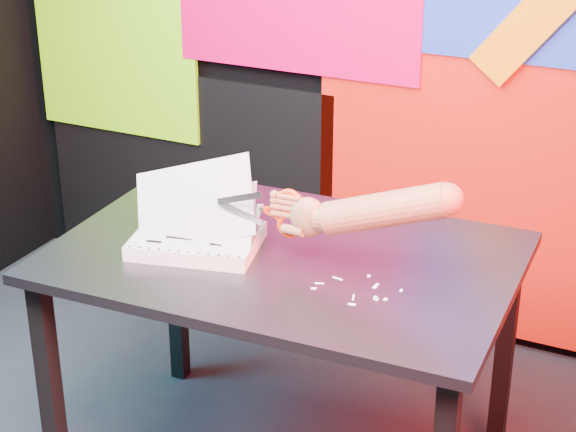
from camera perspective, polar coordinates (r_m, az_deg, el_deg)
The scene contains 7 objects.
room at distance 2.11m, azimuth -10.32°, elevation 8.61°, with size 3.01×3.01×2.71m.
backdrop at distance 3.45m, azimuth 5.28°, elevation 8.06°, with size 2.88×0.05×2.08m.
work_table at distance 2.64m, azimuth -0.20°, elevation -3.87°, with size 1.26×0.87×0.75m.
printout_stack at distance 2.63m, azimuth -5.44°, elevation -1.35°, with size 0.41×0.32×0.26m.
scissors at distance 2.50m, azimuth -0.27°, elevation 0.20°, with size 0.25×0.02×0.14m.
hand_forearm at distance 2.41m, azimuth 5.01°, elevation 0.33°, with size 0.49×0.10×0.21m.
paper_clippings at distance 2.42m, azimuth 4.18°, elevation -4.41°, with size 0.22×0.17×0.00m.
Camera 1 is at (1.21, -1.65, 1.90)m, focal length 60.00 mm.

